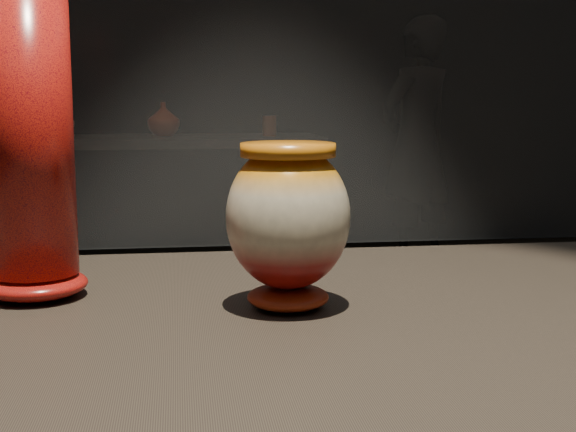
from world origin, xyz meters
name	(u,v)px	position (x,y,z in m)	size (l,w,h in m)	color
main_vase	(288,219)	(-0.09, 0.05, 1.01)	(0.16, 0.16, 0.20)	maroon
tall_vase	(29,142)	(-0.40, 0.14, 1.10)	(0.16, 0.16, 0.41)	red
back_shelf	(142,184)	(-0.42, 3.66, 0.64)	(2.00, 0.60, 0.90)	black
back_vase_left	(57,120)	(-0.88, 3.72, 0.99)	(0.18, 0.18, 0.19)	#8F3A14
back_vase_mid	(163,119)	(-0.30, 3.71, 0.99)	(0.18, 0.18, 0.19)	maroon
back_vase_right	(269,126)	(0.29, 3.63, 0.96)	(0.08, 0.08, 0.11)	#8F3A14
visitor	(416,143)	(1.32, 4.19, 0.81)	(0.59, 0.39, 1.63)	black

